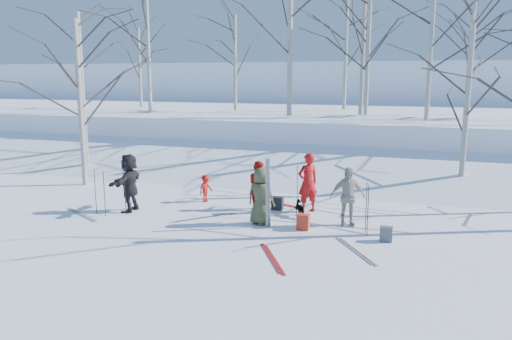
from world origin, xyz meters
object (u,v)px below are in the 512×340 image
(skier_cream_east, at_px, (347,196))
(backpack_grey, at_px, (386,234))
(skier_red_seated, at_px, (206,188))
(backpack_dark, at_px, (277,203))
(dog, at_px, (301,208))
(skier_olive_center, at_px, (261,196))
(skier_redor_behind, at_px, (259,185))
(skier_grey_west, at_px, (129,183))
(backpack_red, at_px, (303,222))
(skier_red_north, at_px, (308,183))

(skier_cream_east, relative_size, backpack_grey, 4.28)
(skier_red_seated, distance_m, backpack_dark, 2.50)
(dog, bearing_deg, skier_olive_center, 11.63)
(skier_redor_behind, xyz_separation_m, skier_cream_east, (2.83, -0.87, 0.07))
(skier_olive_center, distance_m, skier_grey_west, 4.16)
(skier_olive_center, xyz_separation_m, backpack_red, (1.23, -0.13, -0.58))
(skier_red_north, height_order, backpack_red, skier_red_north)
(dog, bearing_deg, skier_grey_west, -27.91)
(skier_red_seated, distance_m, backpack_red, 4.17)
(skier_redor_behind, distance_m, skier_red_seated, 1.94)
(backpack_red, height_order, backpack_grey, backpack_red)
(skier_cream_east, bearing_deg, skier_redor_behind, 139.68)
(skier_red_north, relative_size, skier_redor_behind, 1.20)
(skier_redor_behind, xyz_separation_m, backpack_dark, (0.58, 0.07, -0.54))
(skier_olive_center, height_order, skier_grey_west, skier_grey_west)
(skier_olive_center, relative_size, skier_red_seated, 1.78)
(skier_red_north, xyz_separation_m, backpack_grey, (2.46, -2.06, -0.70))
(skier_red_seated, relative_size, backpack_dark, 2.23)
(backpack_red, height_order, backpack_dark, backpack_red)
(skier_cream_east, bearing_deg, skier_red_seated, 143.20)
(skier_cream_east, xyz_separation_m, dog, (-1.40, 0.44, -0.57))
(skier_redor_behind, height_order, skier_cream_east, skier_cream_east)
(skier_olive_center, height_order, dog, skier_olive_center)
(backpack_dark, bearing_deg, skier_grey_west, -159.27)
(skier_red_north, height_order, skier_redor_behind, skier_red_north)
(backpack_red, bearing_deg, skier_red_north, 99.46)
(skier_olive_center, relative_size, skier_grey_west, 0.90)
(skier_grey_west, bearing_deg, backpack_grey, 82.51)
(skier_cream_east, bearing_deg, backpack_red, -166.18)
(skier_red_seated, relative_size, skier_grey_west, 0.51)
(skier_olive_center, distance_m, backpack_dark, 1.70)
(skier_red_north, relative_size, backpack_grey, 4.71)
(backpack_dark, bearing_deg, skier_red_north, 4.25)
(skier_grey_west, height_order, backpack_red, skier_grey_west)
(backpack_grey, bearing_deg, backpack_dark, 149.46)
(skier_cream_east, distance_m, skier_grey_west, 6.45)
(skier_grey_west, relative_size, backpack_red, 4.17)
(dog, xyz_separation_m, backpack_grey, (2.53, -1.50, -0.05))
(skier_red_north, xyz_separation_m, skier_grey_west, (-5.09, -1.65, -0.02))
(skier_cream_east, relative_size, backpack_dark, 4.06)
(skier_olive_center, bearing_deg, backpack_dark, -84.85)
(skier_olive_center, xyz_separation_m, skier_red_north, (0.93, 1.66, 0.10))
(backpack_grey, bearing_deg, skier_cream_east, 137.05)
(backpack_red, xyz_separation_m, backpack_dark, (-1.22, 1.72, -0.01))
(skier_cream_east, bearing_deg, skier_grey_west, 162.42)
(skier_redor_behind, height_order, skier_grey_west, skier_grey_west)
(backpack_red, relative_size, backpack_dark, 1.05)
(backpack_red, bearing_deg, skier_redor_behind, 137.43)
(skier_red_north, xyz_separation_m, dog, (-0.07, -0.57, -0.66))
(dog, bearing_deg, backpack_dark, -70.49)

